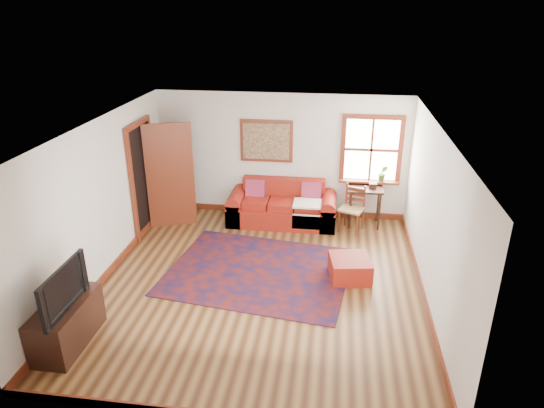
# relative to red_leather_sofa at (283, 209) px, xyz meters

# --- Properties ---
(ground) EXTENTS (5.50, 5.50, 0.00)m
(ground) POSITION_rel_red_leather_sofa_xyz_m (-0.08, -2.34, -0.28)
(ground) COLOR #442612
(ground) RESTS_ON ground
(room_envelope) EXTENTS (5.04, 5.54, 2.52)m
(room_envelope) POSITION_rel_red_leather_sofa_xyz_m (-0.08, -2.32, 1.38)
(room_envelope) COLOR silver
(room_envelope) RESTS_ON ground
(window) EXTENTS (1.18, 0.20, 1.38)m
(window) POSITION_rel_red_leather_sofa_xyz_m (1.70, 0.37, 1.04)
(window) COLOR white
(window) RESTS_ON ground
(doorway) EXTENTS (0.89, 1.08, 2.14)m
(doorway) POSITION_rel_red_leather_sofa_xyz_m (-2.28, -0.55, 0.79)
(doorway) COLOR black
(doorway) RESTS_ON ground
(framed_artwork) EXTENTS (1.05, 0.07, 0.85)m
(framed_artwork) POSITION_rel_red_leather_sofa_xyz_m (-0.38, 0.38, 1.27)
(framed_artwork) COLOR maroon
(framed_artwork) RESTS_ON ground
(persian_rug) EXTENTS (3.17, 2.68, 0.02)m
(persian_rug) POSITION_rel_red_leather_sofa_xyz_m (-0.16, -1.99, -0.27)
(persian_rug) COLOR #57140C
(persian_rug) RESTS_ON ground
(red_leather_sofa) EXTENTS (2.12, 0.88, 0.83)m
(red_leather_sofa) POSITION_rel_red_leather_sofa_xyz_m (0.00, 0.00, 0.00)
(red_leather_sofa) COLOR maroon
(red_leather_sofa) RESTS_ON ground
(red_ottoman) EXTENTS (0.72, 0.72, 0.36)m
(red_ottoman) POSITION_rel_red_leather_sofa_xyz_m (1.31, -1.99, -0.10)
(red_ottoman) COLOR maroon
(red_ottoman) RESTS_ON ground
(side_table) EXTENTS (0.65, 0.49, 0.78)m
(side_table) POSITION_rel_red_leather_sofa_xyz_m (1.61, 0.08, 0.38)
(side_table) COLOR black
(side_table) RESTS_ON ground
(ladder_back_chair) EXTENTS (0.53, 0.52, 0.90)m
(ladder_back_chair) POSITION_rel_red_leather_sofa_xyz_m (1.37, -0.18, 0.21)
(ladder_back_chair) COLOR tan
(ladder_back_chair) RESTS_ON ground
(media_cabinet) EXTENTS (0.49, 1.09, 0.60)m
(media_cabinet) POSITION_rel_red_leather_sofa_xyz_m (-2.32, -4.09, 0.02)
(media_cabinet) COLOR black
(media_cabinet) RESTS_ON ground
(television) EXTENTS (0.13, 1.01, 0.58)m
(television) POSITION_rel_red_leather_sofa_xyz_m (-2.30, -4.18, 0.62)
(television) COLOR black
(television) RESTS_ON media_cabinet
(candle_hurricane) EXTENTS (0.12, 0.12, 0.18)m
(candle_hurricane) POSITION_rel_red_leather_sofa_xyz_m (-2.27, -3.68, 0.41)
(candle_hurricane) COLOR silver
(candle_hurricane) RESTS_ON media_cabinet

